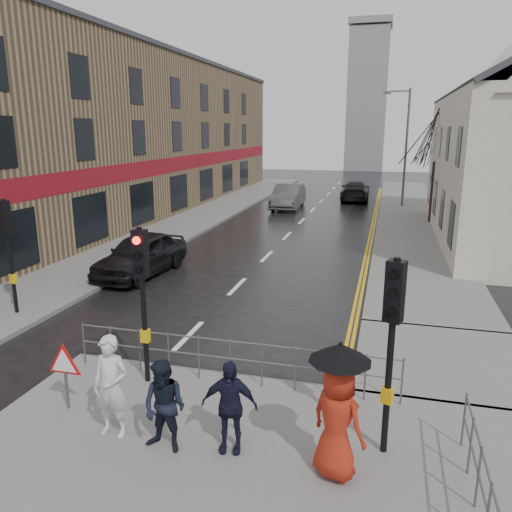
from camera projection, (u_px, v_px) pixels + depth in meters
The scene contains 22 objects.
ground at pixel (136, 389), 10.75m from camera, with size 120.00×120.00×0.00m, color black.
left_pavement at pixel (212, 211), 33.89m from camera, with size 4.00×44.00×0.14m, color #605E5B.
right_pavement at pixel (410, 214), 32.53m from camera, with size 4.00×40.00×0.14m, color #605E5B.
pavement_bridge_right at pixel (442, 361), 11.93m from camera, with size 4.00×4.20×0.14m, color #605E5B.
building_left_terrace at pixel (127, 136), 33.10m from camera, with size 8.00×42.00×10.00m, color #836A4B.
church_tower at pixel (367, 101), 66.21m from camera, with size 5.00×5.00×18.00m, color gray.
traffic_signal_near_left at pixel (142, 279), 10.28m from camera, with size 0.28×0.27×3.40m.
traffic_signal_near_right at pixel (392, 323), 7.91m from camera, with size 0.34×0.33×3.40m.
traffic_signal_far_left at pixel (8, 236), 14.32m from camera, with size 0.34×0.33×3.40m.
guard_railing_front at pixel (230, 351), 10.62m from camera, with size 7.14×0.04×1.00m.
guard_railing_side at pixel (489, 502), 6.35m from camera, with size 0.04×4.54×1.00m.
warning_sign at pixel (64, 366), 9.56m from camera, with size 0.80×0.07×1.35m.
street_lamp at pixel (404, 140), 34.36m from camera, with size 1.83×0.25×8.00m.
tree_near at pixel (438, 135), 28.22m from camera, with size 2.40×2.40×6.58m.
tree_far at pixel (435, 144), 35.76m from camera, with size 2.40×2.40×5.64m.
pedestrian_a at pixel (111, 386), 8.73m from camera, with size 0.68×0.45×1.87m, color silver.
pedestrian_b at pixel (165, 407), 8.33m from camera, with size 0.79×0.61×1.62m, color black.
pedestrian_with_umbrella at pixel (338, 408), 7.63m from camera, with size 1.10×0.98×2.23m.
pedestrian_d at pixel (229, 406), 8.33m from camera, with size 0.96×0.40×1.63m, color black.
car_parked at pixel (141, 254), 19.06m from camera, with size 1.88×4.68×1.59m, color black.
car_mid at pixel (288, 196), 35.10m from camera, with size 1.77×5.09×1.68m, color #414446.
car_far at pixel (355, 191), 38.90m from camera, with size 2.13×5.24×1.52m, color black.
Camera 1 is at (5.00, -8.71, 5.45)m, focal length 35.00 mm.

